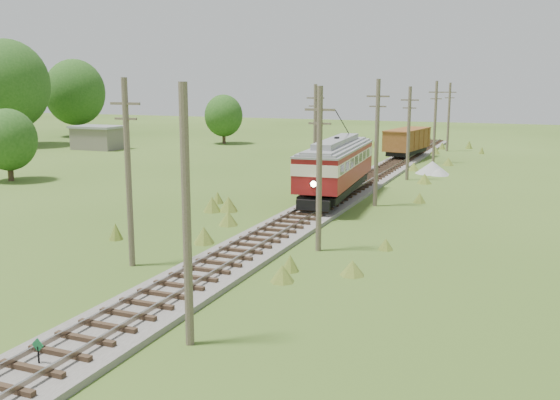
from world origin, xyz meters
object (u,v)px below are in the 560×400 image
at_px(streetcar, 336,163).
at_px(gondola, 407,141).
at_px(switch_marker, 38,352).
at_px(gravel_pile, 433,168).

height_order(streetcar, gondola, streetcar).
xyz_separation_m(switch_marker, gravel_pile, (4.84, 47.31, -0.06)).
xyz_separation_m(streetcar, gravel_pile, (4.64, 16.99, -2.27)).
bearing_deg(switch_marker, gondola, 89.80).
height_order(streetcar, gravel_pile, streetcar).
bearing_deg(streetcar, gondola, 85.34).
bearing_deg(gravel_pile, gondola, 113.49).
bearing_deg(gondola, gravel_pile, -58.74).
distance_m(switch_marker, gravel_pile, 47.56).
bearing_deg(gondola, switch_marker, -82.43).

